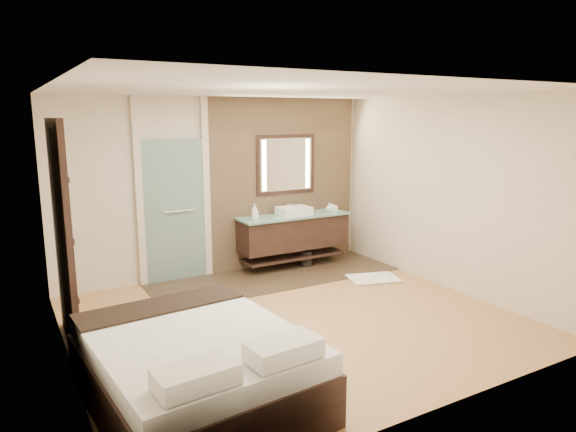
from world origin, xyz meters
TOP-DOWN VIEW (x-y plane):
  - floor at (0.00, 0.00)m, footprint 5.00×5.00m
  - tile_strip at (0.60, 1.60)m, footprint 3.80×1.30m
  - stone_wall at (1.10, 2.21)m, footprint 2.60×0.08m
  - vanity at (1.10, 1.92)m, footprint 1.85×0.55m
  - mirror_unit at (1.10, 2.16)m, footprint 1.06×0.04m
  - frosted_door at (-0.75, 2.20)m, footprint 1.10×0.12m
  - shoji_partition at (-2.43, 0.60)m, footprint 0.06×1.20m
  - bed at (-1.65, -1.16)m, footprint 1.79×2.15m
  - bath_mat at (1.81, 0.75)m, footprint 0.83×0.68m
  - waste_bin at (1.29, 1.85)m, footprint 0.25×0.25m
  - tissue_box at (1.80, 1.83)m, footprint 0.13×0.13m
  - soap_bottle_a at (0.39, 1.86)m, footprint 0.12×0.12m
  - soap_bottle_b at (0.47, 1.98)m, footprint 0.08×0.08m
  - soap_bottle_c at (1.73, 1.81)m, footprint 0.16×0.16m
  - cup at (1.90, 2.03)m, footprint 0.13×0.13m

SIDE VIEW (x-z plane):
  - floor at x=0.00m, z-range 0.00..0.00m
  - tile_strip at x=0.60m, z-range 0.00..0.01m
  - bath_mat at x=1.81m, z-range 0.01..0.03m
  - waste_bin at x=1.29m, z-range 0.00..0.26m
  - bed at x=-1.65m, z-range -0.07..0.71m
  - vanity at x=1.10m, z-range 0.14..1.02m
  - cup at x=1.90m, z-range 0.86..0.95m
  - tissue_box at x=1.80m, z-range 0.86..0.97m
  - soap_bottle_c at x=1.73m, z-range 0.86..1.02m
  - soap_bottle_b at x=0.47m, z-range 0.86..1.02m
  - soap_bottle_a at x=0.39m, z-range 0.86..1.12m
  - frosted_door at x=-0.75m, z-range -0.21..2.49m
  - shoji_partition at x=-2.43m, z-range 0.01..2.41m
  - stone_wall at x=1.10m, z-range 0.00..2.70m
  - mirror_unit at x=1.10m, z-range 1.17..2.13m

